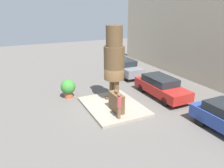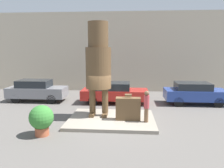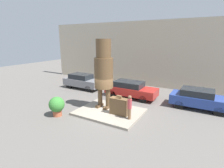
{
  "view_description": "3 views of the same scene",
  "coord_description": "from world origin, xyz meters",
  "px_view_note": "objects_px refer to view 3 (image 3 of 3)",
  "views": [
    {
      "loc": [
        12.11,
        -5.9,
        6.45
      ],
      "look_at": [
        0.25,
        -0.21,
        1.79
      ],
      "focal_mm": 35.0,
      "sensor_mm": 36.0,
      "label": 1
    },
    {
      "loc": [
        0.93,
        -11.48,
        3.85
      ],
      "look_at": [
        0.01,
        0.21,
        2.02
      ],
      "focal_mm": 35.0,
      "sensor_mm": 36.0,
      "label": 2
    },
    {
      "loc": [
        6.18,
        -10.34,
        5.32
      ],
      "look_at": [
        0.3,
        -0.17,
        2.3
      ],
      "focal_mm": 28.0,
      "sensor_mm": 36.0,
      "label": 3
    }
  ],
  "objects_px": {
    "parked_car_blue": "(199,98)",
    "giant_suitcase": "(119,106)",
    "parked_car_red": "(130,89)",
    "statue_figure": "(104,69)",
    "parked_car_grey": "(82,81)",
    "planter_pot": "(57,105)",
    "tourist": "(130,106)"
  },
  "relations": [
    {
      "from": "parked_car_red",
      "to": "planter_pot",
      "type": "height_order",
      "value": "parked_car_red"
    },
    {
      "from": "statue_figure",
      "to": "parked_car_blue",
      "type": "bearing_deg",
      "value": 30.73
    },
    {
      "from": "statue_figure",
      "to": "planter_pot",
      "type": "height_order",
      "value": "statue_figure"
    },
    {
      "from": "statue_figure",
      "to": "tourist",
      "type": "bearing_deg",
      "value": -20.27
    },
    {
      "from": "statue_figure",
      "to": "tourist",
      "type": "xyz_separation_m",
      "value": [
        2.6,
        -0.96,
        -2.13
      ]
    },
    {
      "from": "tourist",
      "to": "giant_suitcase",
      "type": "bearing_deg",
      "value": 161.38
    },
    {
      "from": "statue_figure",
      "to": "parked_car_blue",
      "type": "relative_size",
      "value": 1.21
    },
    {
      "from": "parked_car_grey",
      "to": "parked_car_blue",
      "type": "height_order",
      "value": "parked_car_grey"
    },
    {
      "from": "tourist",
      "to": "parked_car_red",
      "type": "distance_m",
      "value": 5.03
    },
    {
      "from": "statue_figure",
      "to": "giant_suitcase",
      "type": "distance_m",
      "value": 3.01
    },
    {
      "from": "statue_figure",
      "to": "parked_car_grey",
      "type": "height_order",
      "value": "statue_figure"
    },
    {
      "from": "parked_car_grey",
      "to": "parked_car_red",
      "type": "xyz_separation_m",
      "value": [
        5.87,
        -0.14,
        -0.05
      ]
    },
    {
      "from": "giant_suitcase",
      "to": "parked_car_red",
      "type": "xyz_separation_m",
      "value": [
        -1.06,
        4.29,
        0.04
      ]
    },
    {
      "from": "statue_figure",
      "to": "parked_car_red",
      "type": "distance_m",
      "value": 4.4
    },
    {
      "from": "statue_figure",
      "to": "parked_car_grey",
      "type": "xyz_separation_m",
      "value": [
        -5.27,
        3.79,
        -2.34
      ]
    },
    {
      "from": "parked_car_blue",
      "to": "planter_pot",
      "type": "xyz_separation_m",
      "value": [
        -8.6,
        -6.5,
        -0.05
      ]
    },
    {
      "from": "tourist",
      "to": "parked_car_red",
      "type": "bearing_deg",
      "value": 113.43
    },
    {
      "from": "parked_car_blue",
      "to": "tourist",
      "type": "bearing_deg",
      "value": -128.49
    },
    {
      "from": "giant_suitcase",
      "to": "parked_car_red",
      "type": "distance_m",
      "value": 4.42
    },
    {
      "from": "parked_car_grey",
      "to": "giant_suitcase",
      "type": "bearing_deg",
      "value": -32.61
    },
    {
      "from": "parked_car_red",
      "to": "parked_car_blue",
      "type": "height_order",
      "value": "parked_car_blue"
    },
    {
      "from": "giant_suitcase",
      "to": "planter_pot",
      "type": "xyz_separation_m",
      "value": [
        -3.89,
        -2.07,
        0.01
      ]
    },
    {
      "from": "giant_suitcase",
      "to": "planter_pot",
      "type": "height_order",
      "value": "giant_suitcase"
    },
    {
      "from": "tourist",
      "to": "parked_car_grey",
      "type": "distance_m",
      "value": 9.19
    },
    {
      "from": "giant_suitcase",
      "to": "planter_pot",
      "type": "bearing_deg",
      "value": -151.98
    },
    {
      "from": "giant_suitcase",
      "to": "planter_pot",
      "type": "relative_size",
      "value": 1.0
    },
    {
      "from": "giant_suitcase",
      "to": "tourist",
      "type": "distance_m",
      "value": 1.03
    },
    {
      "from": "tourist",
      "to": "parked_car_red",
      "type": "relative_size",
      "value": 0.34
    },
    {
      "from": "statue_figure",
      "to": "giant_suitcase",
      "type": "relative_size",
      "value": 3.68
    },
    {
      "from": "planter_pot",
      "to": "parked_car_blue",
      "type": "bearing_deg",
      "value": 37.08
    },
    {
      "from": "parked_car_blue",
      "to": "giant_suitcase",
      "type": "bearing_deg",
      "value": -136.76
    },
    {
      "from": "giant_suitcase",
      "to": "parked_car_red",
      "type": "height_order",
      "value": "giant_suitcase"
    }
  ]
}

